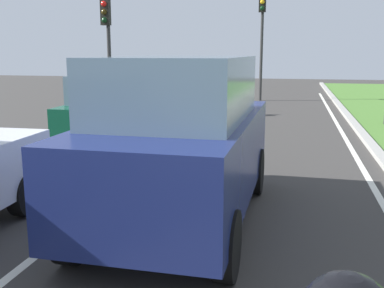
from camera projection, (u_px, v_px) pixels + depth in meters
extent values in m
plane|color=#383533|center=(203.00, 147.00, 11.43)|extent=(60.00, 60.00, 0.00)
cube|color=silver|center=(176.00, 145.00, 11.58)|extent=(0.12, 32.00, 0.01)
cube|color=silver|center=(354.00, 153.00, 10.66)|extent=(0.12, 32.00, 0.01)
cube|color=#9E9B93|center=(377.00, 152.00, 10.55)|extent=(0.24, 48.00, 0.12)
cube|color=navy|center=(182.00, 157.00, 6.24)|extent=(1.96, 4.53, 1.10)
cube|color=slate|center=(179.00, 88.00, 5.91)|extent=(1.74, 2.72, 0.80)
cylinder|color=black|center=(156.00, 165.00, 8.01)|extent=(0.23, 0.76, 0.76)
cylinder|color=black|center=(256.00, 171.00, 7.61)|extent=(0.23, 0.76, 0.76)
cylinder|color=black|center=(72.00, 231.00, 5.09)|extent=(0.23, 0.76, 0.76)
cylinder|color=black|center=(227.00, 246.00, 4.70)|extent=(0.23, 0.76, 0.76)
cylinder|color=black|center=(25.00, 194.00, 6.59)|extent=(0.23, 0.64, 0.64)
cube|color=#0C472D|center=(114.00, 117.00, 11.70)|extent=(1.70, 3.73, 0.80)
cube|color=slate|center=(109.00, 89.00, 11.31)|extent=(1.51, 1.93, 0.68)
cylinder|color=black|center=(105.00, 124.00, 13.13)|extent=(0.23, 0.60, 0.60)
cylinder|color=black|center=(156.00, 125.00, 12.84)|extent=(0.23, 0.60, 0.60)
cylinder|color=black|center=(64.00, 140.00, 10.72)|extent=(0.23, 0.60, 0.60)
cylinder|color=black|center=(125.00, 143.00, 10.42)|extent=(0.23, 0.60, 0.60)
cylinder|color=#2D2D2D|center=(109.00, 56.00, 16.78)|extent=(0.14, 0.14, 4.36)
cube|color=black|center=(106.00, 12.00, 16.28)|extent=(0.32, 0.24, 0.90)
sphere|color=red|center=(104.00, 4.00, 16.10)|extent=(0.20, 0.20, 0.20)
sphere|color=#382B0C|center=(104.00, 12.00, 16.16)|extent=(0.20, 0.20, 0.20)
sphere|color=black|center=(104.00, 20.00, 16.21)|extent=(0.20, 0.20, 0.20)
cylinder|color=#2D2D2D|center=(262.00, 46.00, 21.71)|extent=(0.14, 0.14, 5.23)
cube|color=black|center=(263.00, 2.00, 21.12)|extent=(0.32, 0.24, 0.90)
sphere|color=#F2AD19|center=(262.00, 2.00, 21.00)|extent=(0.20, 0.20, 0.20)
sphere|color=black|center=(262.00, 8.00, 21.05)|extent=(0.20, 0.20, 0.20)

